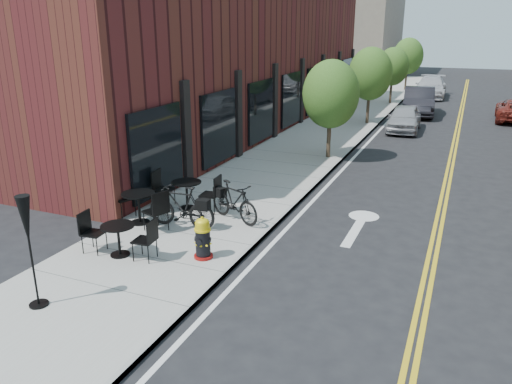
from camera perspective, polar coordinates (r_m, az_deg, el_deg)
The scene contains 18 objects.
ground at distance 12.07m, azimuth -0.33°, elevation -6.63°, with size 120.00×120.00×0.00m, color black.
sidewalk_near at distance 21.61m, azimuth 5.31°, elevation 4.86°, with size 4.00×70.00×0.12m, color #9E9B93.
building_near at distance 26.41m, azimuth -1.32°, elevation 14.96°, with size 5.00×28.00×7.00m, color #4D1919.
bg_building_left at distance 59.33m, azimuth 11.56°, elevation 18.01°, with size 8.00×14.00×10.00m, color #726656.
tree_near_a at distance 19.82m, azimuth 8.55°, elevation 10.99°, with size 2.20×2.20×3.81m.
tree_near_b at distance 27.58m, azimuth 12.93°, elevation 13.03°, with size 2.30×2.30×3.98m.
tree_near_c at distance 35.47m, azimuth 15.37°, elevation 13.66°, with size 2.10×2.10×3.67m.
tree_near_d at distance 43.38m, azimuth 16.99°, elevation 14.63°, with size 2.40×2.40×4.11m.
fire_hydrant at distance 11.29m, azimuth -6.10°, elevation -5.31°, with size 0.51×0.51×0.98m.
bicycle_left at distance 13.00m, azimuth -8.53°, elevation -1.67°, with size 0.53×1.88×1.13m, color black.
bicycle_right at distance 13.32m, azimuth -2.50°, elevation -1.10°, with size 0.51×1.79×1.08m, color black.
bistro_set_a at distance 11.75m, azimuth -15.45°, elevation -4.83°, with size 1.81×0.84×0.96m.
bistro_set_b at distance 13.50m, azimuth -13.26°, elevation -1.28°, with size 2.06×1.19×1.09m.
bistro_set_c at distance 14.32m, azimuth -7.92°, elevation 0.11°, with size 1.98×0.90×1.06m.
patio_umbrella at distance 9.82m, azimuth -24.71°, elevation -3.79°, with size 0.35×0.35×2.18m.
parked_car_a at distance 26.66m, azimuth 16.58°, elevation 8.07°, with size 1.54×3.82×1.30m, color #9EA0A6.
parked_car_b at distance 31.91m, azimuth 18.10°, elevation 9.83°, with size 1.73×4.95×1.63m, color black.
parked_car_c at distance 40.20m, azimuth 19.33°, elevation 11.25°, with size 2.15×5.28×1.53m, color silver.
Camera 1 is at (4.33, -10.03, 5.12)m, focal length 35.00 mm.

